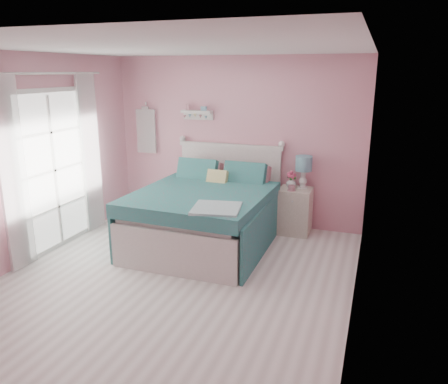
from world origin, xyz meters
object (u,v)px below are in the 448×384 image
Objects in this scene: nightstand at (295,211)px; vase at (291,182)px; bed at (206,215)px; table_lamp at (304,166)px; teacup at (291,188)px.

vase is (-0.08, 0.05, 0.42)m from nightstand.
bed is at bearing -138.63° from vase.
table_lamp is (1.18, 0.92, 0.61)m from bed.
table_lamp is 4.75× the size of teacup.
bed is at bearing -142.43° from nightstand.
nightstand is 0.43m from vase.
teacup is (1.05, 0.72, 0.31)m from bed.
bed is 3.21× the size of nightstand.
bed is at bearing -142.26° from table_lamp.
nightstand is at bearing -32.45° from vase.
bed reaches higher than table_lamp.
teacup is (-0.04, -0.12, 0.38)m from nightstand.
table_lamp is at bearing 7.94° from vase.
vase is (1.01, 0.89, 0.35)m from bed.
table_lamp is (0.09, 0.07, 0.68)m from nightstand.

